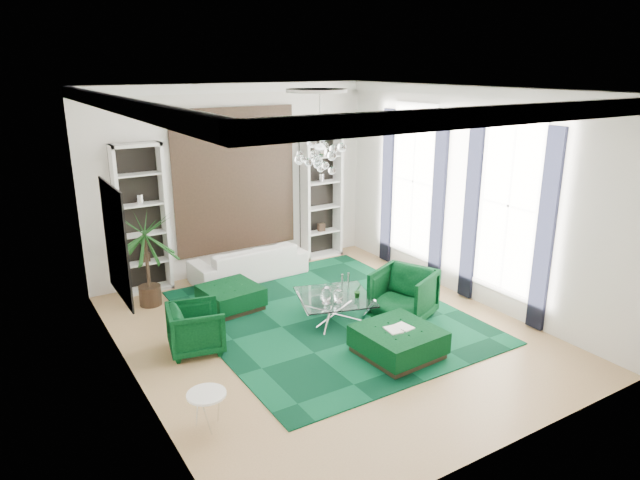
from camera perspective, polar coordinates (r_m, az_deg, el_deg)
floor at (r=9.34m, az=0.66°, el=-9.22°), size 6.00×7.00×0.02m
ceiling at (r=8.37m, az=0.76°, el=14.91°), size 6.00×7.00×0.02m
wall_back at (r=11.70m, az=-8.58°, el=5.95°), size 6.00×0.02×3.80m
wall_front at (r=6.14m, az=18.58°, el=-5.21°), size 6.00×0.02×3.80m
wall_left at (r=7.55m, az=-18.98°, el=-1.06°), size 0.02×7.00×3.80m
wall_right at (r=10.53m, az=14.72°, el=4.33°), size 0.02×7.00×3.80m
crown_molding at (r=8.37m, az=0.75°, el=14.16°), size 6.00×7.00×0.18m
ceiling_medallion at (r=8.62m, az=-0.35°, el=14.71°), size 0.90×0.90×0.05m
tapestry at (r=11.65m, az=-8.48°, el=5.92°), size 2.50×0.06×2.80m
shelving_left at (r=11.02m, az=-17.38°, el=1.99°), size 0.90×0.38×2.80m
shelving_right at (r=12.50m, az=0.14°, el=4.53°), size 0.90×0.38×2.80m
painting at (r=8.14m, az=-19.65°, el=-0.21°), size 0.04×1.30×1.60m
window_near at (r=9.94m, az=18.36°, el=3.26°), size 0.03×1.10×2.90m
curtain_near_a at (r=9.51m, az=21.63°, el=0.75°), size 0.07×0.30×3.25m
curtain_near_b at (r=10.47m, az=14.88°, el=2.84°), size 0.07×0.30×3.25m
window_far at (r=11.58m, az=9.32°, el=5.81°), size 0.03×1.10×2.90m
curtain_far_a at (r=11.04m, az=11.75°, el=3.79°), size 0.07×0.30×3.25m
curtain_far_b at (r=12.19m, az=6.74°, el=5.29°), size 0.07×0.30×3.25m
rug at (r=9.87m, az=0.64°, el=-7.57°), size 4.20×5.00×0.02m
sofa at (r=11.55m, az=-7.13°, el=-2.19°), size 2.33×0.99×0.67m
armchair_left at (r=8.82m, az=-12.31°, el=-8.61°), size 0.94×0.92×0.73m
armchair_right at (r=9.73m, az=8.34°, el=-5.41°), size 1.24×1.23×0.86m
coffee_table at (r=9.71m, az=1.48°, el=-6.75°), size 1.48×1.48×0.41m
ottoman_side at (r=10.20m, az=-8.90°, el=-5.72°), size 1.04×1.04×0.42m
ottoman_front at (r=8.62m, az=7.80°, el=-10.10°), size 1.15×1.15×0.43m
book at (r=8.51m, az=7.87°, el=-8.72°), size 0.41×0.27×0.03m
side_table at (r=7.15m, az=-11.18°, el=-16.42°), size 0.50×0.50×0.45m
palm at (r=10.40m, az=-17.03°, el=-0.78°), size 1.60×1.60×2.14m
chandelier at (r=8.98m, az=-0.00°, el=8.91°), size 1.05×1.05×0.79m
table_plant at (r=9.55m, az=3.80°, el=-5.10°), size 0.14×0.12×0.24m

